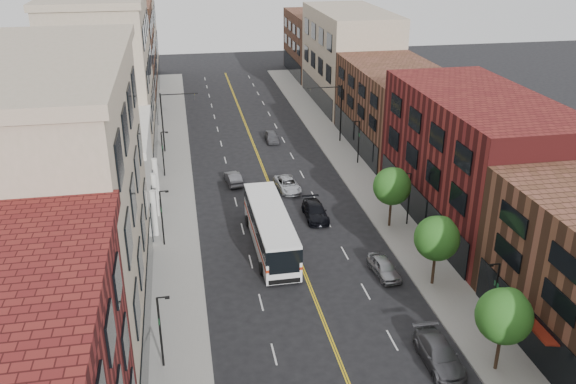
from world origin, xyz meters
TOP-DOWN VIEW (x-y plane):
  - sidewalk_left at (-10.00, 35.00)m, footprint 4.00×110.00m
  - sidewalk_right at (10.00, 35.00)m, footprint 4.00×110.00m
  - bldg_l_tanoffice at (-17.00, 13.00)m, footprint 10.00×22.00m
  - bldg_l_white at (-17.00, 31.00)m, footprint 10.00×14.00m
  - bldg_l_far_a at (-17.00, 48.00)m, footprint 10.00×20.00m
  - bldg_l_far_b at (-17.00, 68.00)m, footprint 10.00×20.00m
  - bldg_l_far_c at (-17.00, 86.00)m, footprint 10.00×16.00m
  - bldg_r_mid at (17.00, 24.00)m, footprint 10.00×22.00m
  - bldg_r_far_a at (17.00, 45.00)m, footprint 10.00×20.00m
  - bldg_r_far_b at (17.00, 66.00)m, footprint 10.00×22.00m
  - bldg_r_far_c at (17.00, 86.00)m, footprint 10.00×18.00m
  - tree_r_1 at (9.39, 4.07)m, footprint 3.40×3.40m
  - tree_r_2 at (9.39, 14.07)m, footprint 3.40×3.40m
  - tree_r_3 at (9.39, 24.07)m, footprint 3.40×3.40m
  - lamp_l_1 at (-10.95, 8.00)m, footprint 0.81×0.55m
  - lamp_l_2 at (-10.95, 24.00)m, footprint 0.81×0.55m
  - lamp_l_3 at (-10.95, 40.00)m, footprint 0.81×0.55m
  - lamp_r_1 at (10.95, 8.00)m, footprint 0.81×0.55m
  - lamp_r_2 at (10.95, 24.00)m, footprint 0.81×0.55m
  - lamp_r_3 at (10.95, 40.00)m, footprint 0.81×0.55m
  - signal_mast_left at (-10.27, 48.00)m, footprint 4.49×0.18m
  - signal_mast_right at (10.27, 48.00)m, footprint 4.49×0.18m
  - city_bus at (-2.00, 22.22)m, footprint 3.24×13.00m
  - car_parked_mid at (6.08, 5.26)m, footprint 2.06×5.04m
  - car_parked_far at (6.11, 16.06)m, footprint 2.00×4.18m
  - car_lane_behind at (-3.76, 36.69)m, footprint 1.82×4.03m
  - car_lane_a at (3.01, 26.99)m, footprint 2.00×4.86m
  - car_lane_b at (1.64, 34.00)m, footprint 2.58×4.81m
  - car_lane_c at (2.44, 49.70)m, footprint 1.56×3.82m

SIDE VIEW (x-z plane):
  - sidewalk_left at x=-10.00m, z-range 0.00..0.15m
  - sidewalk_right at x=10.00m, z-range 0.00..0.15m
  - car_lane_behind at x=-3.76m, z-range 0.00..1.28m
  - car_lane_b at x=1.64m, z-range 0.00..1.28m
  - car_lane_c at x=2.44m, z-range 0.00..1.30m
  - car_parked_far at x=6.11m, z-range 0.00..1.38m
  - car_lane_a at x=3.01m, z-range 0.00..1.41m
  - car_parked_mid at x=6.08m, z-range 0.00..1.46m
  - city_bus at x=-2.00m, z-range 0.27..3.60m
  - lamp_l_1 at x=-10.95m, z-range 0.45..5.50m
  - lamp_l_2 at x=-10.95m, z-range 0.45..5.50m
  - lamp_l_3 at x=-10.95m, z-range 0.45..5.50m
  - lamp_r_1 at x=10.95m, z-range 0.45..5.50m
  - lamp_r_2 at x=10.95m, z-range 0.45..5.50m
  - lamp_r_3 at x=10.95m, z-range 0.45..5.50m
  - bldg_l_white at x=-17.00m, z-range 0.00..8.00m
  - tree_r_1 at x=9.39m, z-range 1.33..6.92m
  - tree_r_2 at x=9.39m, z-range 1.33..6.92m
  - tree_r_3 at x=9.39m, z-range 1.33..6.92m
  - signal_mast_left at x=-10.27m, z-range 1.05..8.25m
  - signal_mast_right at x=10.27m, z-range 1.05..8.25m
  - bldg_r_far_a at x=17.00m, z-range 0.00..10.00m
  - bldg_r_far_c at x=17.00m, z-range 0.00..11.00m
  - bldg_r_mid at x=17.00m, z-range 0.00..12.00m
  - bldg_r_far_b at x=17.00m, z-range 0.00..14.00m
  - bldg_l_far_b at x=-17.00m, z-range 0.00..15.00m
  - bldg_l_tanoffice at x=-17.00m, z-range 0.00..18.00m
  - bldg_l_far_a at x=-17.00m, z-range 0.00..18.00m
  - bldg_l_far_c at x=-17.00m, z-range 0.00..20.00m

